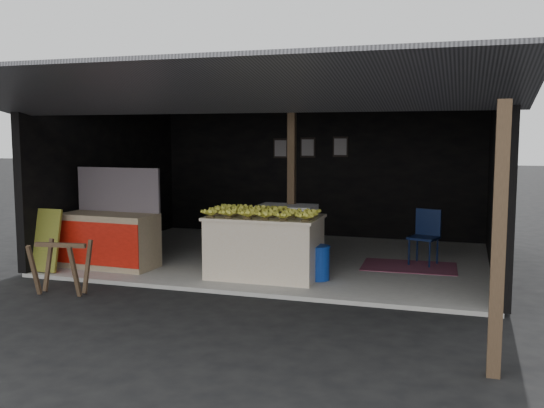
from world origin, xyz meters
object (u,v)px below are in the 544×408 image
(neighbor_stall, at_px, (109,238))
(water_barrel, at_px, (318,264))
(sawhorse, at_px, (61,262))
(white_crate, at_px, (287,236))
(plastic_chair, at_px, (426,232))
(banana_table, at_px, (265,246))

(neighbor_stall, relative_size, water_barrel, 3.33)
(sawhorse, xyz_separation_m, water_barrel, (3.22, 1.69, -0.16))
(neighbor_stall, distance_m, water_barrel, 3.45)
(sawhorse, distance_m, water_barrel, 3.64)
(white_crate, relative_size, water_barrel, 2.10)
(neighbor_stall, relative_size, sawhorse, 2.14)
(white_crate, bearing_deg, plastic_chair, 22.87)
(neighbor_stall, bearing_deg, white_crate, 20.62)
(white_crate, bearing_deg, sawhorse, -136.50)
(banana_table, bearing_deg, neighbor_stall, -178.44)
(banana_table, xyz_separation_m, plastic_chair, (2.25, 1.70, 0.07))
(banana_table, height_order, water_barrel, banana_table)
(banana_table, distance_m, sawhorse, 2.90)
(water_barrel, distance_m, plastic_chair, 2.19)
(banana_table, relative_size, plastic_chair, 1.86)
(neighbor_stall, bearing_deg, water_barrel, 5.41)
(sawhorse, relative_size, plastic_chair, 0.82)
(white_crate, height_order, plastic_chair, white_crate)
(neighbor_stall, bearing_deg, sawhorse, -79.27)
(banana_table, height_order, plastic_chair, banana_table)
(white_crate, relative_size, plastic_chair, 1.11)
(white_crate, bearing_deg, neighbor_stall, -162.30)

